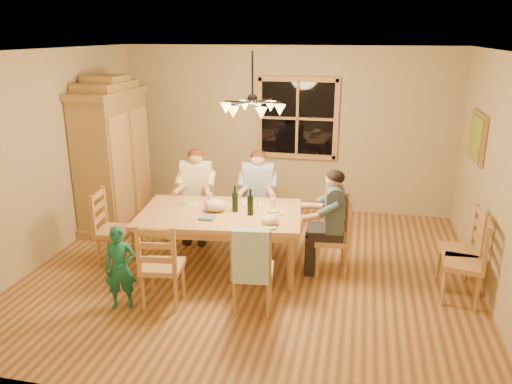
% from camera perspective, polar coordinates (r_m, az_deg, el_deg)
% --- Properties ---
extents(floor, '(5.50, 5.50, 0.00)m').
position_cam_1_polar(floor, '(6.44, -0.36, -8.89)').
color(floor, brown).
rests_on(floor, ground).
extents(ceiling, '(5.50, 5.00, 0.02)m').
position_cam_1_polar(ceiling, '(5.76, -0.41, 15.86)').
color(ceiling, white).
rests_on(ceiling, wall_back).
extents(wall_back, '(5.50, 0.02, 2.70)m').
position_cam_1_polar(wall_back, '(8.36, 3.38, 7.13)').
color(wall_back, '#BFB187').
rests_on(wall_back, floor).
extents(wall_left, '(0.02, 5.00, 2.70)m').
position_cam_1_polar(wall_left, '(7.07, -22.75, 3.79)').
color(wall_left, '#BFB187').
rests_on(wall_left, floor).
extents(wall_right, '(0.02, 5.00, 2.70)m').
position_cam_1_polar(wall_right, '(6.02, 26.12, 1.06)').
color(wall_right, '#BFB187').
rests_on(wall_right, floor).
extents(window, '(1.30, 0.06, 1.30)m').
position_cam_1_polar(window, '(8.26, 4.75, 8.38)').
color(window, black).
rests_on(window, wall_back).
extents(painting, '(0.06, 0.78, 0.64)m').
position_cam_1_polar(painting, '(7.09, 23.96, 5.75)').
color(painting, olive).
rests_on(painting, wall_right).
extents(chandelier, '(0.77, 0.68, 0.71)m').
position_cam_1_polar(chandelier, '(5.81, -0.40, 9.72)').
color(chandelier, black).
rests_on(chandelier, ceiling).
extents(armoire, '(0.66, 1.40, 2.30)m').
position_cam_1_polar(armoire, '(7.89, -16.02, 3.63)').
color(armoire, olive).
rests_on(armoire, floor).
extents(dining_table, '(2.12, 1.45, 0.76)m').
position_cam_1_polar(dining_table, '(6.26, -4.07, -3.12)').
color(dining_table, '#B17C4E').
rests_on(dining_table, floor).
extents(chair_far_left, '(0.49, 0.47, 0.99)m').
position_cam_1_polar(chair_far_left, '(7.34, -6.67, -2.99)').
color(chair_far_left, tan).
rests_on(chair_far_left, floor).
extents(chair_far_right, '(0.49, 0.47, 0.99)m').
position_cam_1_polar(chair_far_right, '(7.22, 0.23, -3.24)').
color(chair_far_right, tan).
rests_on(chair_far_right, floor).
extents(chair_near_left, '(0.49, 0.47, 0.99)m').
position_cam_1_polar(chair_near_left, '(5.68, -10.57, -9.70)').
color(chair_near_left, tan).
rests_on(chair_near_left, floor).
extents(chair_near_right, '(0.49, 0.47, 0.99)m').
position_cam_1_polar(chair_near_right, '(5.50, -0.37, -10.31)').
color(chair_near_right, tan).
rests_on(chair_near_right, floor).
extents(chair_end_left, '(0.47, 0.49, 0.99)m').
position_cam_1_polar(chair_end_left, '(6.75, -15.71, -5.48)').
color(chair_end_left, tan).
rests_on(chair_end_left, floor).
extents(chair_end_right, '(0.47, 0.49, 0.99)m').
position_cam_1_polar(chair_end_right, '(6.34, 8.53, -6.55)').
color(chair_end_right, tan).
rests_on(chair_end_right, floor).
extents(adult_woman, '(0.43, 0.46, 0.87)m').
position_cam_1_polar(adult_woman, '(7.17, -6.83, 1.03)').
color(adult_woman, beige).
rests_on(adult_woman, floor).
extents(adult_plaid_man, '(0.43, 0.46, 0.87)m').
position_cam_1_polar(adult_plaid_man, '(7.04, 0.24, 0.84)').
color(adult_plaid_man, '#38609A').
rests_on(adult_plaid_man, floor).
extents(adult_slate_man, '(0.46, 0.43, 0.87)m').
position_cam_1_polar(adult_slate_man, '(6.14, 8.75, -1.97)').
color(adult_slate_man, '#465B70').
rests_on(adult_slate_man, floor).
extents(towel, '(0.39, 0.14, 0.58)m').
position_cam_1_polar(towel, '(5.15, -0.59, -7.41)').
color(towel, '#B2DFF1').
rests_on(towel, chair_near_right).
extents(wine_bottle_a, '(0.08, 0.08, 0.33)m').
position_cam_1_polar(wine_bottle_a, '(6.18, -2.42, -0.79)').
color(wine_bottle_a, black).
rests_on(wine_bottle_a, dining_table).
extents(wine_bottle_b, '(0.08, 0.08, 0.33)m').
position_cam_1_polar(wine_bottle_b, '(6.07, -0.65, -1.15)').
color(wine_bottle_b, black).
rests_on(wine_bottle_b, dining_table).
extents(plate_woman, '(0.26, 0.26, 0.02)m').
position_cam_1_polar(plate_woman, '(6.58, -7.80, -1.21)').
color(plate_woman, white).
rests_on(plate_woman, dining_table).
extents(plate_plaid, '(0.26, 0.26, 0.02)m').
position_cam_1_polar(plate_plaid, '(6.46, -0.45, -1.41)').
color(plate_plaid, white).
rests_on(plate_plaid, dining_table).
extents(plate_slate, '(0.26, 0.26, 0.02)m').
position_cam_1_polar(plate_slate, '(6.18, 1.95, -2.32)').
color(plate_slate, white).
rests_on(plate_slate, dining_table).
extents(wine_glass_a, '(0.06, 0.06, 0.14)m').
position_cam_1_polar(wine_glass_a, '(6.53, -5.28, -0.71)').
color(wine_glass_a, silver).
rests_on(wine_glass_a, dining_table).
extents(wine_glass_b, '(0.06, 0.06, 0.14)m').
position_cam_1_polar(wine_glass_b, '(6.29, 1.91, -1.38)').
color(wine_glass_b, silver).
rests_on(wine_glass_b, dining_table).
extents(cap, '(0.20, 0.20, 0.11)m').
position_cam_1_polar(cap, '(5.79, 1.61, -3.25)').
color(cap, '#D3B88C').
rests_on(cap, dining_table).
extents(napkin, '(0.20, 0.16, 0.03)m').
position_cam_1_polar(napkin, '(6.00, -5.64, -2.97)').
color(napkin, slate).
rests_on(napkin, dining_table).
extents(cloth_bundle, '(0.28, 0.22, 0.15)m').
position_cam_1_polar(cloth_bundle, '(6.24, -4.71, -1.53)').
color(cloth_bundle, '#BFAA8A').
rests_on(cloth_bundle, dining_table).
extents(child, '(0.39, 0.32, 0.94)m').
position_cam_1_polar(child, '(5.64, -15.28, -8.35)').
color(child, '#197461').
rests_on(child, floor).
extents(chair_spare_front, '(0.44, 0.46, 0.99)m').
position_cam_1_polar(chair_spare_front, '(6.39, 22.02, -7.52)').
color(chair_spare_front, tan).
rests_on(chair_spare_front, floor).
extents(chair_spare_back, '(0.50, 0.52, 0.99)m').
position_cam_1_polar(chair_spare_back, '(6.09, 22.51, -8.85)').
color(chair_spare_back, tan).
rests_on(chair_spare_back, floor).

